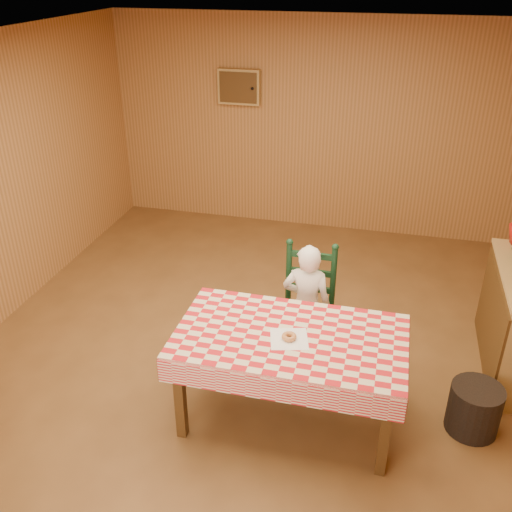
% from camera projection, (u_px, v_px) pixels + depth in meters
% --- Properties ---
extents(ground, '(6.00, 6.00, 0.00)m').
position_uv_depth(ground, '(250.00, 362.00, 5.00)').
color(ground, brown).
rests_on(ground, ground).
extents(cabin_walls, '(5.10, 6.05, 2.65)m').
position_uv_depth(cabin_walls, '(266.00, 142.00, 4.60)').
color(cabin_walls, '#A8713C').
rests_on(cabin_walls, ground).
extents(dining_table, '(1.66, 0.96, 0.77)m').
position_uv_depth(dining_table, '(290.00, 344.00, 4.09)').
color(dining_table, '#4E3214').
rests_on(dining_table, ground).
extents(ladder_chair, '(0.44, 0.40, 1.08)m').
position_uv_depth(ladder_chair, '(307.00, 308.00, 4.85)').
color(ladder_chair, black).
rests_on(ladder_chair, ground).
extents(seated_child, '(0.41, 0.27, 1.12)m').
position_uv_depth(seated_child, '(306.00, 305.00, 4.77)').
color(seated_child, white).
rests_on(seated_child, ground).
extents(napkin, '(0.32, 0.32, 0.00)m').
position_uv_depth(napkin, '(289.00, 339.00, 4.00)').
color(napkin, white).
rests_on(napkin, dining_table).
extents(donut, '(0.13, 0.13, 0.04)m').
position_uv_depth(donut, '(289.00, 337.00, 4.00)').
color(donut, '#C27E45').
rests_on(donut, napkin).
extents(storage_bin, '(0.43, 0.43, 0.38)m').
position_uv_depth(storage_bin, '(474.00, 409.00, 4.21)').
color(storage_bin, black).
rests_on(storage_bin, ground).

